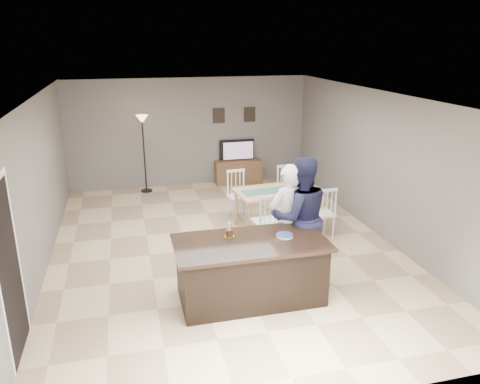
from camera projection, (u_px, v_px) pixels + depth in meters
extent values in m
plane|color=#D4B788|center=(224.00, 247.00, 8.47)|extent=(8.00, 8.00, 0.00)
plane|color=slate|center=(190.00, 132.00, 11.74)|extent=(6.00, 0.00, 6.00)
plane|color=slate|center=(313.00, 291.00, 4.37)|extent=(6.00, 0.00, 6.00)
plane|color=slate|center=(37.00, 188.00, 7.36)|extent=(0.00, 8.00, 8.00)
plane|color=slate|center=(380.00, 165.00, 8.75)|extent=(0.00, 8.00, 8.00)
plane|color=white|center=(222.00, 96.00, 7.63)|extent=(8.00, 8.00, 0.00)
cube|color=black|center=(250.00, 272.00, 6.68)|extent=(2.00, 1.00, 0.85)
cube|color=black|center=(251.00, 243.00, 6.54)|extent=(2.15, 1.10, 0.05)
cube|color=brown|center=(238.00, 172.00, 12.13)|extent=(1.20, 0.40, 0.60)
imported|color=black|center=(238.00, 150.00, 12.02)|extent=(0.91, 0.12, 0.53)
plane|color=#D15717|center=(238.00, 151.00, 11.94)|extent=(0.78, 0.00, 0.78)
cube|color=black|center=(219.00, 116.00, 11.76)|extent=(0.30, 0.02, 0.38)
cube|color=black|center=(250.00, 114.00, 11.95)|extent=(0.30, 0.02, 0.38)
plane|color=black|center=(10.00, 273.00, 5.34)|extent=(0.00, 2.10, 2.10)
imported|color=silver|center=(288.00, 220.00, 7.29)|extent=(0.74, 0.57, 1.81)
imported|color=#181A36|center=(300.00, 217.00, 7.24)|extent=(0.97, 0.77, 1.93)
cylinder|color=gold|center=(229.00, 236.00, 6.69)|extent=(0.14, 0.14, 0.00)
cylinder|color=#321D0D|center=(229.00, 233.00, 6.68)|extent=(0.10, 0.10, 0.10)
cylinder|color=white|center=(229.00, 227.00, 6.65)|extent=(0.02, 0.02, 0.10)
sphere|color=#FFBF4C|center=(229.00, 223.00, 6.63)|extent=(0.02, 0.02, 0.02)
cylinder|color=white|center=(285.00, 236.00, 6.68)|extent=(0.24, 0.24, 0.01)
cylinder|color=white|center=(285.00, 236.00, 6.67)|extent=(0.24, 0.24, 0.01)
cylinder|color=white|center=(285.00, 235.00, 6.67)|extent=(0.24, 0.24, 0.01)
cylinder|color=navy|center=(285.00, 235.00, 6.67)|extent=(0.24, 0.24, 0.00)
cube|color=tan|center=(278.00, 191.00, 9.15)|extent=(1.74, 1.08, 0.04)
cylinder|color=tan|center=(250.00, 221.00, 8.69)|extent=(0.06, 0.06, 0.73)
cylinder|color=tan|center=(303.00, 199.00, 9.85)|extent=(0.06, 0.06, 0.73)
cube|color=#3B6B50|center=(278.00, 190.00, 9.15)|extent=(1.48, 0.50, 0.01)
cube|color=silver|center=(265.00, 221.00, 8.41)|extent=(0.47, 0.45, 0.04)
cylinder|color=silver|center=(260.00, 239.00, 8.29)|extent=(0.03, 0.03, 0.44)
cylinder|color=silver|center=(271.00, 229.00, 8.69)|extent=(0.03, 0.03, 0.44)
cube|color=silver|center=(270.00, 197.00, 8.09)|extent=(0.39, 0.07, 0.05)
cube|color=silver|center=(321.00, 214.00, 8.78)|extent=(0.47, 0.45, 0.04)
cylinder|color=silver|center=(317.00, 230.00, 8.65)|extent=(0.03, 0.03, 0.44)
cylinder|color=silver|center=(325.00, 221.00, 9.06)|extent=(0.03, 0.03, 0.44)
cube|color=silver|center=(328.00, 190.00, 8.45)|extent=(0.39, 0.07, 0.05)
cube|color=silver|center=(239.00, 197.00, 9.71)|extent=(0.47, 0.45, 0.04)
cylinder|color=silver|center=(244.00, 204.00, 9.99)|extent=(0.03, 0.03, 0.44)
cylinder|color=silver|center=(233.00, 211.00, 9.58)|extent=(0.03, 0.03, 0.44)
cube|color=silver|center=(236.00, 171.00, 9.72)|extent=(0.39, 0.07, 0.05)
cube|color=silver|center=(288.00, 191.00, 10.07)|extent=(0.47, 0.45, 0.04)
cylinder|color=silver|center=(292.00, 199.00, 10.35)|extent=(0.03, 0.03, 0.44)
cylinder|color=silver|center=(284.00, 205.00, 9.94)|extent=(0.03, 0.03, 0.44)
cube|color=silver|center=(285.00, 166.00, 10.08)|extent=(0.39, 0.07, 0.05)
cylinder|color=black|center=(147.00, 191.00, 11.57)|extent=(0.28, 0.28, 0.03)
cylinder|color=black|center=(144.00, 156.00, 11.30)|extent=(0.04, 0.04, 1.73)
cone|color=#FFD48C|center=(142.00, 119.00, 11.01)|extent=(0.28, 0.28, 0.18)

